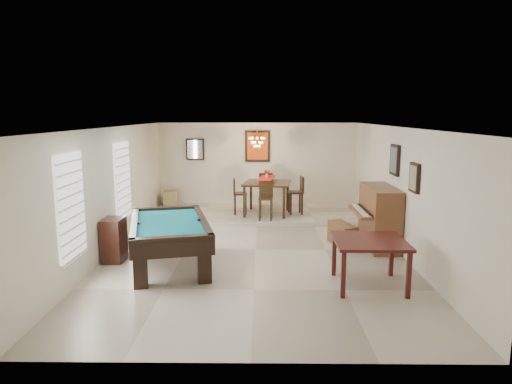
{
  "coord_description": "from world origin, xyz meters",
  "views": [
    {
      "loc": [
        0.12,
        -9.4,
        2.88
      ],
      "look_at": [
        0.0,
        0.6,
        1.15
      ],
      "focal_mm": 32.0,
      "sensor_mm": 36.0,
      "label": 1
    }
  ],
  "objects_px": {
    "square_table": "(369,263)",
    "corner_bench": "(171,198)",
    "dining_chair_south": "(266,201)",
    "apothecary_chest": "(114,240)",
    "dining_chair_east": "(295,195)",
    "piano_bench": "(342,234)",
    "flower_vase": "(267,174)",
    "pool_table": "(170,244)",
    "dining_table": "(267,196)",
    "upright_piano": "(372,217)",
    "chandelier": "(257,138)",
    "dining_chair_west": "(240,196)",
    "dining_chair_north": "(266,190)"
  },
  "relations": [
    {
      "from": "pool_table",
      "to": "dining_table",
      "type": "relative_size",
      "value": 2.09
    },
    {
      "from": "dining_chair_west",
      "to": "chandelier",
      "type": "distance_m",
      "value": 1.67
    },
    {
      "from": "pool_table",
      "to": "piano_bench",
      "type": "xyz_separation_m",
      "value": [
        3.53,
        1.41,
        -0.18
      ]
    },
    {
      "from": "upright_piano",
      "to": "dining_chair_south",
      "type": "relative_size",
      "value": 1.6
    },
    {
      "from": "dining_table",
      "to": "dining_chair_east",
      "type": "distance_m",
      "value": 0.8
    },
    {
      "from": "pool_table",
      "to": "chandelier",
      "type": "bearing_deg",
      "value": 55.22
    },
    {
      "from": "corner_bench",
      "to": "chandelier",
      "type": "distance_m",
      "value": 3.33
    },
    {
      "from": "flower_vase",
      "to": "dining_chair_south",
      "type": "bearing_deg",
      "value": -92.7
    },
    {
      "from": "pool_table",
      "to": "corner_bench",
      "type": "distance_m",
      "value": 5.23
    },
    {
      "from": "corner_bench",
      "to": "dining_chair_east",
      "type": "bearing_deg",
      "value": -16.26
    },
    {
      "from": "dining_chair_north",
      "to": "dining_chair_south",
      "type": "bearing_deg",
      "value": 90.34
    },
    {
      "from": "dining_chair_south",
      "to": "flower_vase",
      "type": "bearing_deg",
      "value": 91.18
    },
    {
      "from": "apothecary_chest",
      "to": "chandelier",
      "type": "distance_m",
      "value": 5.16
    },
    {
      "from": "piano_bench",
      "to": "dining_chair_south",
      "type": "bearing_deg",
      "value": 131.31
    },
    {
      "from": "corner_bench",
      "to": "upright_piano",
      "type": "bearing_deg",
      "value": -36.29
    },
    {
      "from": "flower_vase",
      "to": "chandelier",
      "type": "distance_m",
      "value": 1.01
    },
    {
      "from": "dining_chair_south",
      "to": "piano_bench",
      "type": "bearing_deg",
      "value": -44.81
    },
    {
      "from": "pool_table",
      "to": "apothecary_chest",
      "type": "xyz_separation_m",
      "value": [
        -1.16,
        0.28,
        0.0
      ]
    },
    {
      "from": "dining_table",
      "to": "dining_chair_south",
      "type": "distance_m",
      "value": 0.73
    },
    {
      "from": "apothecary_chest",
      "to": "dining_chair_north",
      "type": "relative_size",
      "value": 0.8
    },
    {
      "from": "flower_vase",
      "to": "dining_chair_south",
      "type": "relative_size",
      "value": 0.23
    },
    {
      "from": "corner_bench",
      "to": "dining_table",
      "type": "bearing_deg",
      "value": -20.64
    },
    {
      "from": "piano_bench",
      "to": "dining_chair_south",
      "type": "relative_size",
      "value": 0.89
    },
    {
      "from": "dining_chair_west",
      "to": "corner_bench",
      "type": "distance_m",
      "value": 2.44
    },
    {
      "from": "dining_chair_south",
      "to": "apothecary_chest",
      "type": "bearing_deg",
      "value": -130.81
    },
    {
      "from": "pool_table",
      "to": "dining_chair_north",
      "type": "xyz_separation_m",
      "value": [
        1.88,
        4.78,
        0.23
      ]
    },
    {
      "from": "upright_piano",
      "to": "dining_table",
      "type": "distance_m",
      "value": 3.53
    },
    {
      "from": "dining_chair_west",
      "to": "corner_bench",
      "type": "xyz_separation_m",
      "value": [
        -2.16,
        1.1,
        -0.27
      ]
    },
    {
      "from": "chandelier",
      "to": "flower_vase",
      "type": "bearing_deg",
      "value": -36.69
    },
    {
      "from": "apothecary_chest",
      "to": "dining_table",
      "type": "height_order",
      "value": "dining_table"
    },
    {
      "from": "dining_table",
      "to": "dining_chair_east",
      "type": "height_order",
      "value": "dining_chair_east"
    },
    {
      "from": "piano_bench",
      "to": "dining_chair_west",
      "type": "distance_m",
      "value": 3.55
    },
    {
      "from": "dining_chair_west",
      "to": "flower_vase",
      "type": "bearing_deg",
      "value": -92.56
    },
    {
      "from": "apothecary_chest",
      "to": "dining_chair_south",
      "type": "height_order",
      "value": "dining_chair_south"
    },
    {
      "from": "piano_bench",
      "to": "flower_vase",
      "type": "relative_size",
      "value": 3.85
    },
    {
      "from": "flower_vase",
      "to": "apothecary_chest",
      "type": "bearing_deg",
      "value": -128.95
    },
    {
      "from": "piano_bench",
      "to": "dining_chair_north",
      "type": "relative_size",
      "value": 0.82
    },
    {
      "from": "dining_chair_west",
      "to": "dining_chair_north",
      "type": "bearing_deg",
      "value": -47.47
    },
    {
      "from": "dining_chair_east",
      "to": "dining_chair_north",
      "type": "bearing_deg",
      "value": -138.39
    },
    {
      "from": "pool_table",
      "to": "square_table",
      "type": "distance_m",
      "value": 3.69
    },
    {
      "from": "square_table",
      "to": "corner_bench",
      "type": "height_order",
      "value": "square_table"
    },
    {
      "from": "chandelier",
      "to": "piano_bench",
      "type": "bearing_deg",
      "value": -55.99
    },
    {
      "from": "upright_piano",
      "to": "dining_chair_east",
      "type": "relative_size",
      "value": 1.51
    },
    {
      "from": "apothecary_chest",
      "to": "upright_piano",
      "type": "bearing_deg",
      "value": 11.4
    },
    {
      "from": "flower_vase",
      "to": "dining_chair_east",
      "type": "bearing_deg",
      "value": 0.96
    },
    {
      "from": "square_table",
      "to": "piano_bench",
      "type": "bearing_deg",
      "value": 90.35
    },
    {
      "from": "flower_vase",
      "to": "dining_chair_west",
      "type": "xyz_separation_m",
      "value": [
        -0.73,
        -0.02,
        -0.63
      ]
    },
    {
      "from": "pool_table",
      "to": "apothecary_chest",
      "type": "bearing_deg",
      "value": 152.76
    },
    {
      "from": "pool_table",
      "to": "piano_bench",
      "type": "relative_size",
      "value": 2.91
    },
    {
      "from": "upright_piano",
      "to": "dining_chair_south",
      "type": "height_order",
      "value": "upright_piano"
    }
  ]
}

